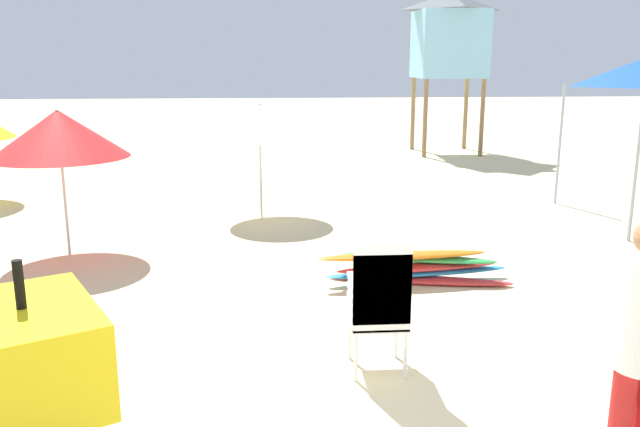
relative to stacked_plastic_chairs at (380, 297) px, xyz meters
The scene contains 5 objects.
stacked_plastic_chairs is the anchor object (origin of this frame).
surfboard_pile 2.51m from the stacked_plastic_chairs, 70.57° to the left, with size 2.37×0.80×0.40m.
lifeguard_tower 14.06m from the stacked_plastic_chairs, 73.09° to the left, with size 1.98×1.98×4.34m.
beach_umbrella_mid 5.40m from the stacked_plastic_chairs, 133.98° to the left, with size 1.81×1.81×1.98m.
beach_umbrella_far 6.03m from the stacked_plastic_chairs, 100.37° to the left, with size 1.64×1.64×1.91m.
Camera 1 is at (-0.62, -4.15, 2.66)m, focal length 37.29 mm.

